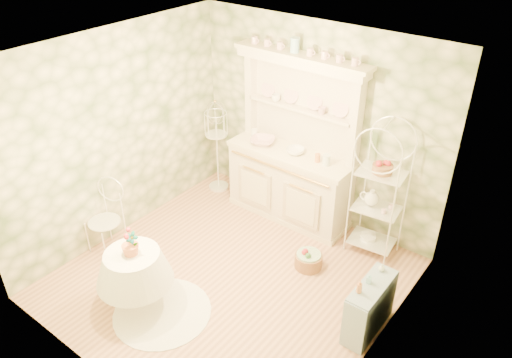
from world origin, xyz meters
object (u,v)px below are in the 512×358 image
Objects in this scene: bakers_rack at (380,186)px; round_table at (136,280)px; kitchen_dresser at (291,143)px; side_shelf at (369,308)px; cafe_chair at (105,225)px; floor_basket at (308,259)px; birdcage_stand at (217,147)px.

bakers_rack is 2.83× the size of round_table.
kitchen_dresser reaches higher than side_shelf.
round_table is at bearing -43.80° from cafe_chair.
floor_basket is at bearing 163.71° from side_shelf.
side_shelf is at bearing 29.19° from round_table.
side_shelf is 0.87× the size of cafe_chair.
side_shelf is at bearing -33.73° from kitchen_dresser.
cafe_chair is at bearing -123.56° from kitchen_dresser.
bakers_rack is 2.57m from birdcage_stand.
bakers_rack is 3.41m from cafe_chair.
birdcage_stand is (-1.26, -0.06, -0.44)m from kitchen_dresser.
kitchen_dresser is at bearing 154.06° from side_shelf.
side_shelf is at bearing -20.62° from birdcage_stand.
bakers_rack is 3.01m from round_table.
birdcage_stand is (-0.91, 2.40, 0.37)m from round_table.
kitchen_dresser is 1.53m from floor_basket.
side_shelf is (0.56, -1.22, -0.67)m from bakers_rack.
side_shelf is at bearing -8.25° from cafe_chair.
bakers_rack is (1.29, -0.01, -0.18)m from kitchen_dresser.
round_table is 1.95× the size of floor_basket.
cafe_chair is (-2.66, -2.06, -0.57)m from bakers_rack.
floor_basket is at bearing 55.05° from round_table.
side_shelf is 3.33m from cafe_chair.
kitchen_dresser reaches higher than bakers_rack.
side_shelf is (1.85, -1.23, -0.85)m from kitchen_dresser.
round_table is 2.07m from floor_basket.
bakers_rack reaches higher than cafe_chair.
round_table is at bearing -143.02° from side_shelf.
birdcage_stand is at bearing 110.74° from round_table.
round_table is 0.86× the size of cafe_chair.
side_shelf is 1.97× the size of floor_basket.
cafe_chair reaches higher than side_shelf.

